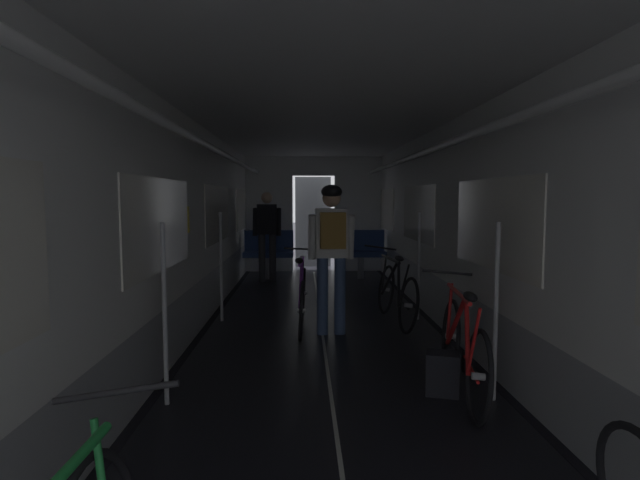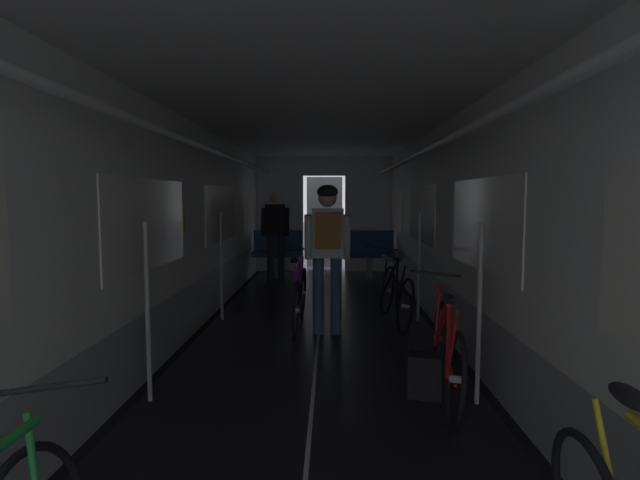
# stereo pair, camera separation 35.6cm
# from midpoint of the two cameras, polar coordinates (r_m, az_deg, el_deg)

# --- Properties ---
(train_car_shell) EXTENTS (3.14, 12.34, 2.57)m
(train_car_shell) POSITION_cam_midpoint_polar(r_m,az_deg,el_deg) (5.25, 1.65, 6.11)
(train_car_shell) COLOR black
(train_car_shell) RESTS_ON ground
(bench_seat_far_left) EXTENTS (0.98, 0.51, 0.95)m
(bench_seat_far_left) POSITION_cam_midpoint_polar(r_m,az_deg,el_deg) (9.82, -3.84, -1.08)
(bench_seat_far_left) COLOR gray
(bench_seat_far_left) RESTS_ON ground
(bench_seat_far_right) EXTENTS (0.98, 0.51, 0.95)m
(bench_seat_far_right) POSITION_cam_midpoint_polar(r_m,az_deg,el_deg) (9.82, 6.68, -1.10)
(bench_seat_far_right) COLOR gray
(bench_seat_far_right) RESTS_ON ground
(bicycle_red) EXTENTS (0.44, 1.69, 0.95)m
(bicycle_red) POSITION_cam_midpoint_polar(r_m,az_deg,el_deg) (4.19, 16.65, -12.01)
(bicycle_red) COLOR black
(bicycle_red) RESTS_ON ground
(bicycle_black) EXTENTS (0.50, 1.70, 0.96)m
(bicycle_black) POSITION_cam_midpoint_polar(r_m,az_deg,el_deg) (6.37, 10.17, -6.10)
(bicycle_black) COLOR black
(bicycle_black) RESTS_ON ground
(person_cyclist_aisle) EXTENTS (0.54, 0.40, 1.73)m
(person_cyclist_aisle) POSITION_cam_midpoint_polar(r_m,az_deg,el_deg) (5.69, 2.65, -0.30)
(person_cyclist_aisle) COLOR #384C75
(person_cyclist_aisle) RESTS_ON ground
(bicycle_purple_in_aisle) EXTENTS (0.44, 1.69, 0.94)m
(bicycle_purple_in_aisle) POSITION_cam_midpoint_polar(r_m,az_deg,el_deg) (6.06, -0.67, -6.56)
(bicycle_purple_in_aisle) COLOR black
(bicycle_purple_in_aisle) RESTS_ON ground
(person_standing_near_bench) EXTENTS (0.53, 0.23, 1.69)m
(person_standing_near_bench) POSITION_cam_midpoint_polar(r_m,az_deg,el_deg) (9.41, -4.04, 1.15)
(person_standing_near_bench) COLOR #2D2D33
(person_standing_near_bench) RESTS_ON ground
(backpack_on_floor) EXTENTS (0.30, 0.26, 0.34)m
(backpack_on_floor) POSITION_cam_midpoint_polar(r_m,az_deg,el_deg) (4.24, 14.44, -14.79)
(backpack_on_floor) COLOR black
(backpack_on_floor) RESTS_ON ground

